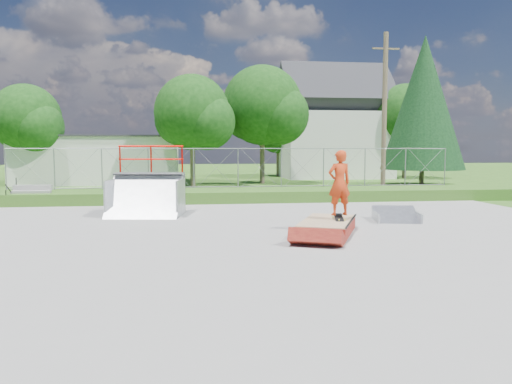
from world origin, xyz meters
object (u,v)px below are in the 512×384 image
Objects in this scene: grind_box at (327,227)px; quarter_pipe at (145,181)px; skater at (339,186)px; flat_bank_ramp at (396,215)px.

quarter_pipe reaches higher than grind_box.
quarter_pipe reaches higher than skater.
skater is (0.33, 0.06, 1.11)m from grind_box.
flat_bank_ramp is 3.23m from skater.
grind_box is 1.66× the size of skater.
skater is at bearing -130.66° from flat_bank_ramp.
skater reaches higher than grind_box.
flat_bank_ramp is (7.87, -2.32, -0.99)m from quarter_pipe.
quarter_pipe is at bearing 164.55° from grind_box.
grind_box is 2.04× the size of flat_bank_ramp.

